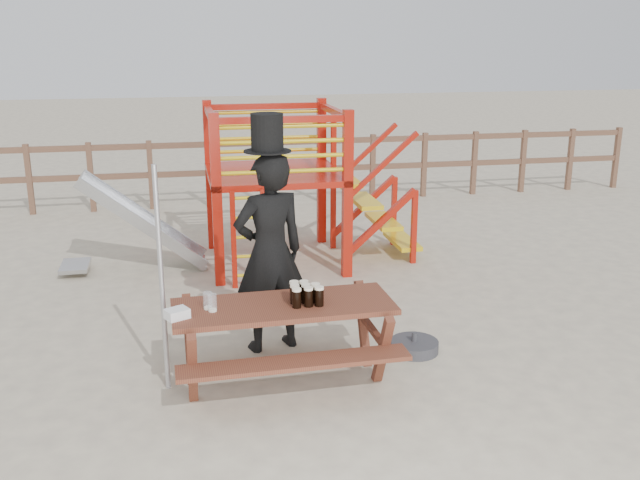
{
  "coord_description": "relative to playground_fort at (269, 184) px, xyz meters",
  "views": [
    {
      "loc": [
        -1.04,
        -5.55,
        2.98
      ],
      "look_at": [
        0.25,
        0.8,
        1.09
      ],
      "focal_mm": 40.0,
      "sensor_mm": 36.0,
      "label": 1
    }
  ],
  "objects": [
    {
      "name": "paper_bag",
      "position": [
        -1.23,
        -3.59,
        -0.3
      ],
      "size": [
        0.22,
        0.2,
        0.08
      ],
      "primitive_type": "cube",
      "rotation": [
        0.0,
        0.0,
        0.46
      ],
      "color": "white",
      "rests_on": "picnic_table"
    },
    {
      "name": "back_fence",
      "position": [
        -0.12,
        3.42,
        -0.34
      ],
      "size": [
        15.09,
        0.09,
        1.2
      ],
      "color": "brown",
      "rests_on": "ground"
    },
    {
      "name": "ground",
      "position": [
        -0.12,
        -3.58,
        -1.07
      ],
      "size": [
        60.0,
        60.0,
        0.0
      ],
      "primitive_type": "plane",
      "color": "beige",
      "rests_on": "ground"
    },
    {
      "name": "picnic_table",
      "position": [
        -0.33,
        -3.45,
        -0.61
      ],
      "size": [
        1.93,
        1.35,
        0.74
      ],
      "rotation": [
        0.0,
        0.0,
        0.02
      ],
      "color": "brown",
      "rests_on": "ground"
    },
    {
      "name": "playground_fort",
      "position": [
        0.0,
        0.0,
        0.0
      ],
      "size": [
        4.71,
        1.84,
        2.1
      ],
      "color": "#AB180B",
      "rests_on": "ground"
    },
    {
      "name": "empty_glasses",
      "position": [
        -0.96,
        -3.47,
        -0.27
      ],
      "size": [
        0.11,
        0.14,
        0.15
      ],
      "color": "silver",
      "rests_on": "picnic_table"
    },
    {
      "name": "metal_pole",
      "position": [
        -1.35,
        -3.37,
        -0.09
      ],
      "size": [
        0.04,
        0.04,
        1.97
      ],
      "primitive_type": "cylinder",
      "color": "#B2B2B7",
      "rests_on": "ground"
    },
    {
      "name": "parasol_base",
      "position": [
        0.99,
        -3.09,
        -1.02
      ],
      "size": [
        0.47,
        0.47,
        0.2
      ],
      "color": "#333438",
      "rests_on": "ground"
    },
    {
      "name": "stout_pints",
      "position": [
        -0.15,
        -3.47,
        -0.25
      ],
      "size": [
        0.28,
        0.26,
        0.17
      ],
      "color": "black",
      "rests_on": "picnic_table"
    },
    {
      "name": "man_with_hat",
      "position": [
        -0.35,
        -2.71,
        -0.05
      ],
      "size": [
        0.81,
        0.64,
        2.29
      ],
      "rotation": [
        0.0,
        0.0,
        3.42
      ],
      "color": "black",
      "rests_on": "ground"
    }
  ]
}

